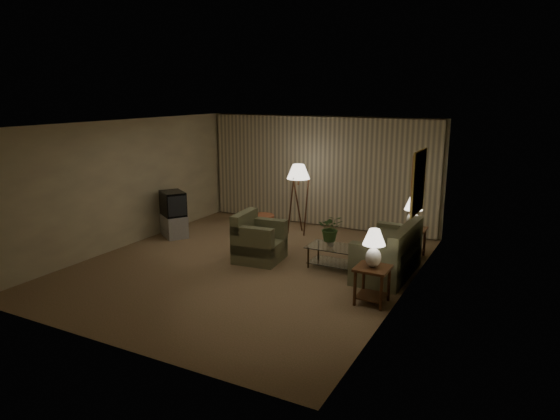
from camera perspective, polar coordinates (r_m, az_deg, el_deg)
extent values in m
plane|color=tan|center=(9.68, -3.73, -6.34)|extent=(7.00, 7.00, 0.00)
cube|color=beige|center=(12.38, 4.65, 4.45)|extent=(6.00, 0.04, 2.70)
cube|color=beige|center=(11.16, -17.13, 2.92)|extent=(0.04, 7.00, 2.70)
cube|color=beige|center=(8.19, 14.35, -0.55)|extent=(0.04, 7.00, 2.70)
cube|color=white|center=(9.13, -3.99, 9.82)|extent=(6.00, 7.00, 0.04)
cube|color=beige|center=(12.31, 4.50, 4.40)|extent=(5.85, 0.12, 2.65)
cube|color=gold|center=(8.88, 15.57, 3.08)|extent=(0.03, 0.90, 1.10)
cube|color=#A8261F|center=(8.88, 15.41, 3.10)|extent=(0.02, 0.80, 1.00)
cube|color=#747653|center=(9.34, 12.07, -6.07)|extent=(1.73, 0.91, 0.40)
cube|color=#747653|center=(9.90, -2.33, -4.65)|extent=(1.07, 1.04, 0.40)
cube|color=#341D0E|center=(7.95, 10.56, -6.57)|extent=(0.52, 0.52, 0.04)
cube|color=#341D0E|center=(8.12, 10.42, -9.62)|extent=(0.44, 0.44, 0.02)
cylinder|color=#341D0E|center=(7.93, 8.55, -8.86)|extent=(0.05, 0.05, 0.56)
cylinder|color=#341D0E|center=(8.30, 9.52, -7.86)|extent=(0.05, 0.05, 0.56)
cylinder|color=#341D0E|center=(7.82, 11.49, -9.33)|extent=(0.05, 0.05, 0.56)
cylinder|color=#341D0E|center=(8.19, 12.33, -8.29)|extent=(0.05, 0.05, 0.56)
cube|color=#341D0E|center=(10.36, 14.87, -2.08)|extent=(0.55, 0.46, 0.04)
cube|color=#341D0E|center=(10.49, 14.72, -4.51)|extent=(0.46, 0.39, 0.02)
cylinder|color=#341D0E|center=(10.32, 13.34, -3.78)|extent=(0.05, 0.05, 0.56)
cylinder|color=#341D0E|center=(10.66, 13.83, -3.27)|extent=(0.05, 0.05, 0.56)
cylinder|color=#341D0E|center=(10.23, 15.76, -4.09)|extent=(0.05, 0.05, 0.56)
cylinder|color=#341D0E|center=(10.57, 16.18, -3.56)|extent=(0.05, 0.05, 0.56)
ellipsoid|color=white|center=(7.89, 10.62, -5.37)|extent=(0.25, 0.25, 0.31)
cylinder|color=white|center=(7.84, 10.68, -4.04)|extent=(0.03, 0.03, 0.07)
cone|color=white|center=(7.79, 10.72, -3.04)|extent=(0.36, 0.36, 0.25)
ellipsoid|color=white|center=(10.31, 14.93, -1.13)|extent=(0.25, 0.25, 0.32)
cylinder|color=white|center=(10.27, 15.00, -0.07)|extent=(0.03, 0.03, 0.07)
cone|color=white|center=(10.24, 15.04, 0.71)|extent=(0.36, 0.36, 0.25)
cube|color=silver|center=(9.45, 6.63, -4.29)|extent=(1.14, 0.62, 0.02)
cube|color=silver|center=(9.55, 6.58, -6.05)|extent=(1.06, 0.54, 0.01)
cylinder|color=#3B2C17|center=(9.49, 3.24, -5.47)|extent=(0.04, 0.04, 0.40)
cylinder|color=#3B2C17|center=(9.91, 4.40, -4.66)|extent=(0.04, 0.04, 0.40)
cylinder|color=#3B2C17|center=(9.15, 8.98, -6.35)|extent=(0.04, 0.04, 0.40)
cylinder|color=#3B2C17|center=(9.58, 9.91, -5.47)|extent=(0.04, 0.04, 0.40)
cube|color=#B5B5B8|center=(11.77, -12.02, -1.75)|extent=(1.16, 1.13, 0.50)
cube|color=black|center=(11.64, -12.14, 0.75)|extent=(1.06, 1.05, 0.55)
cylinder|color=#341D0E|center=(11.51, 2.11, 3.48)|extent=(0.04, 0.04, 0.24)
cone|color=white|center=(11.48, 2.12, 4.42)|extent=(0.53, 0.53, 0.33)
cylinder|color=#B25C3C|center=(11.95, -2.08, -1.49)|extent=(0.72, 0.72, 0.39)
imported|color=white|center=(9.48, 5.79, -3.73)|extent=(0.16, 0.16, 0.14)
imported|color=#3E652D|center=(9.39, 5.84, -1.84)|extent=(0.58, 0.55, 0.51)
imported|color=olive|center=(9.28, 7.85, -4.57)|extent=(0.23, 0.27, 0.02)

